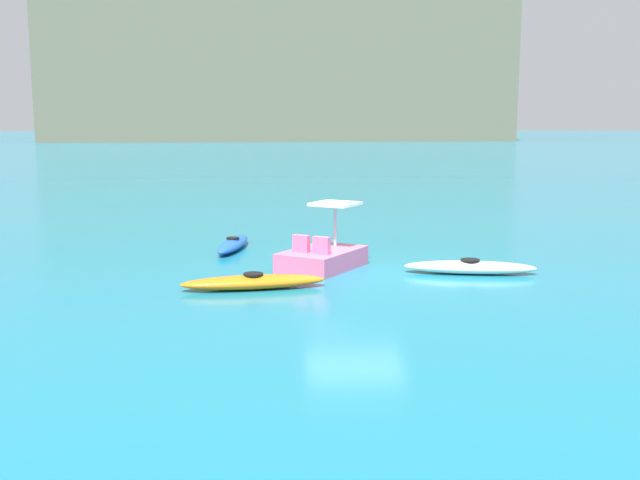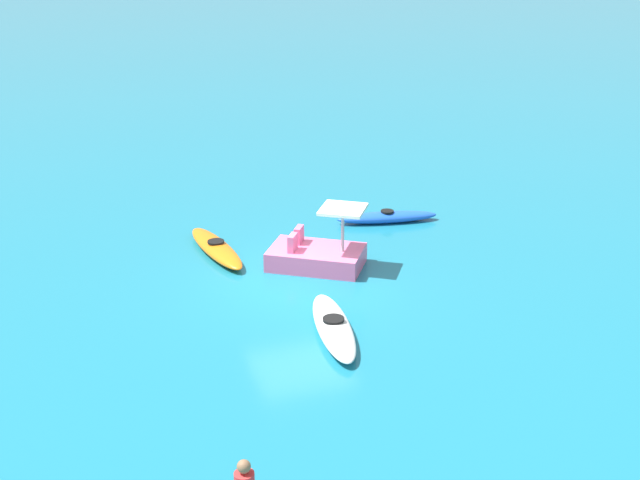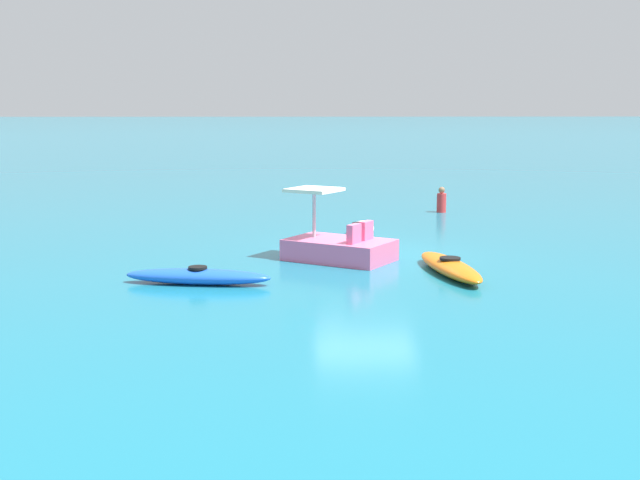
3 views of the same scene
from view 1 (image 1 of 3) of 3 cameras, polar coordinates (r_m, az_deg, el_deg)
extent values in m
plane|color=#19728C|center=(18.74, 2.74, -2.61)|extent=(600.00, 600.00, 0.00)
cube|color=#6B6651|center=(166.84, -3.45, 12.71)|extent=(93.78, 60.00, 28.65)
ellipsoid|color=white|center=(19.09, 11.49, -2.08)|extent=(3.40, 1.26, 0.32)
cylinder|color=black|center=(19.06, 11.50, -1.53)|extent=(0.55, 0.55, 0.05)
ellipsoid|color=orange|center=(17.07, -5.16, -3.25)|extent=(3.41, 1.19, 0.32)
cylinder|color=black|center=(17.04, -5.17, -2.64)|extent=(0.52, 0.52, 0.05)
ellipsoid|color=blue|center=(22.37, -6.73, -0.33)|extent=(1.10, 3.10, 0.32)
cylinder|color=black|center=(22.34, -6.74, 0.14)|extent=(0.44, 0.44, 0.05)
cube|color=pink|center=(19.32, 0.16, -1.49)|extent=(2.57, 2.83, 0.50)
cube|color=pink|center=(18.92, -1.45, -0.27)|extent=(0.46, 0.37, 0.44)
cube|color=pink|center=(18.62, 0.12, -0.42)|extent=(0.46, 0.37, 0.44)
cylinder|color=#B2B2B7|center=(19.79, 1.18, 1.11)|extent=(0.08, 0.08, 1.10)
cube|color=silver|center=(19.72, 1.18, 2.81)|extent=(1.52, 1.52, 0.08)
camera|label=2|loc=(24.50, 57.50, 16.55)|focal=47.72mm
camera|label=3|loc=(26.99, -44.87, 6.01)|focal=45.83mm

